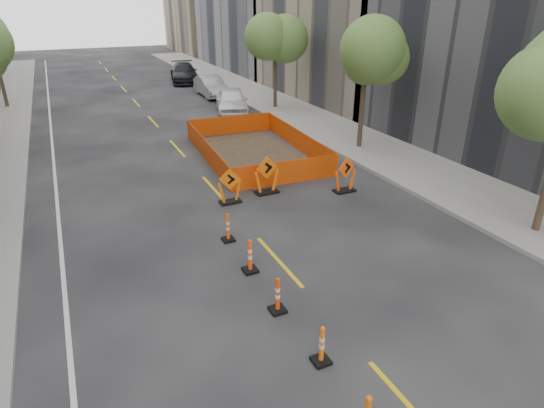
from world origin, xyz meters
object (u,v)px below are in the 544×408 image
parked_car_near (232,101)px  parked_car_mid (211,86)px  channelizer_4 (278,295)px  chevron_sign_center (267,175)px  channelizer_5 (250,256)px  chevron_sign_right (345,174)px  channelizer_6 (228,227)px  chevron_sign_left (230,186)px  channelizer_3 (322,345)px  parked_car_far (184,73)px

parked_car_near → parked_car_mid: 6.15m
channelizer_4 → chevron_sign_center: size_ratio=0.64×
channelizer_5 → chevron_sign_right: bearing=33.8°
channelizer_6 → parked_car_mid: 23.16m
chevron_sign_left → parked_car_mid: (5.59, 19.45, 0.07)m
channelizer_4 → chevron_sign_center: bearing=67.7°
channelizer_4 → channelizer_6: 3.89m
chevron_sign_center → parked_car_mid: 19.59m
chevron_sign_left → chevron_sign_center: 1.65m
channelizer_3 → parked_car_far: bearing=79.6°
channelizer_3 → channelizer_4: 1.95m
channelizer_6 → parked_car_far: 30.00m
channelizer_4 → chevron_sign_left: 6.73m
chevron_sign_left → chevron_sign_right: chevron_sign_right is taller
channelizer_3 → channelizer_6: bearing=89.8°
chevron_sign_left → channelizer_5: bearing=-79.4°
channelizer_5 → channelizer_6: size_ratio=1.07×
chevron_sign_left → chevron_sign_right: (4.50, -0.91, 0.04)m
chevron_sign_left → chevron_sign_center: (1.63, 0.26, 0.08)m
parked_car_near → parked_car_far: size_ratio=0.88×
chevron_sign_center → parked_car_far: (3.74, 26.30, 0.04)m
channelizer_5 → channelizer_3: bearing=-89.6°
parked_car_far → chevron_sign_center: bearing=-87.1°
channelizer_5 → parked_car_mid: size_ratio=0.22×
chevron_sign_center → channelizer_4: bearing=-117.3°
parked_car_near → parked_car_far: (0.34, 13.24, -0.02)m
channelizer_6 → channelizer_4: bearing=-91.7°
chevron_sign_center → chevron_sign_right: chevron_sign_center is taller
channelizer_3 → channelizer_4: (-0.09, 1.94, 0.02)m
channelizer_3 → parked_car_near: 22.73m
channelizer_5 → parked_car_near: (6.15, 18.00, 0.32)m
channelizer_3 → chevron_sign_left: (1.09, 8.56, 0.21)m
parked_car_near → parked_car_far: bearing=104.9°
channelizer_3 → parked_car_mid: parked_car_mid is taller
channelizer_5 → chevron_sign_left: bearing=76.6°
channelizer_5 → parked_car_mid: parked_car_mid is taller
channelizer_5 → parked_car_far: bearing=78.3°
channelizer_3 → chevron_sign_left: bearing=82.7°
chevron_sign_left → parked_car_mid: 20.24m
channelizer_6 → parked_car_far: parked_car_far is taller
chevron_sign_center → parked_car_far: bearing=76.9°
chevron_sign_right → parked_car_mid: bearing=73.0°
channelizer_6 → chevron_sign_center: 4.04m
channelizer_3 → chevron_sign_left: 8.63m
channelizer_6 → parked_car_far: bearing=77.6°
channelizer_6 → chevron_sign_right: size_ratio=0.66×
parked_car_mid → parked_car_near: bearing=-94.4°
chevron_sign_left → parked_car_far: (5.38, 26.57, 0.13)m
chevron_sign_right → channelizer_4: bearing=-148.9°
chevron_sign_left → chevron_sign_right: size_ratio=0.94×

